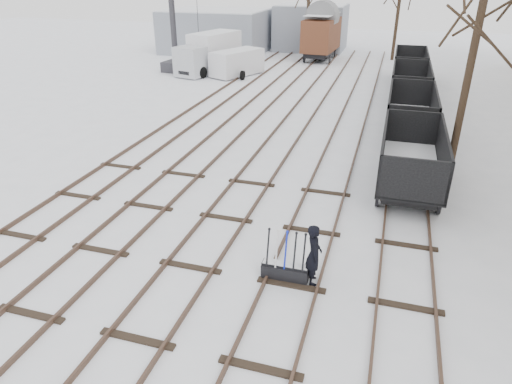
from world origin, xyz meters
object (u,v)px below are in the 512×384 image
at_px(ground_frame, 285,270).
at_px(panel_van, 237,62).
at_px(freight_wagon_a, 410,167).
at_px(lorry, 209,52).
at_px(worker, 314,254).
at_px(box_van_wagon, 321,34).
at_px(crane, 175,40).

height_order(ground_frame, panel_van, panel_van).
relative_size(freight_wagon_a, lorry, 0.81).
height_order(worker, lorry, lorry).
xyz_separation_m(box_van_wagon, crane, (-10.64, -8.50, 0.12)).
relative_size(box_van_wagon, panel_van, 1.12).
height_order(worker, crane, crane).
bearing_deg(panel_van, box_van_wagon, 83.22).
bearing_deg(box_van_wagon, worker, -76.75).
bearing_deg(freight_wagon_a, lorry, 130.34).
xyz_separation_m(worker, lorry, (-13.32, 25.59, 0.70)).
bearing_deg(worker, panel_van, 8.51).
bearing_deg(freight_wagon_a, crane, 135.58).
distance_m(worker, crane, 29.95).
bearing_deg(freight_wagon_a, panel_van, 126.31).
distance_m(ground_frame, panel_van, 26.95).
height_order(freight_wagon_a, crane, crane).
height_order(box_van_wagon, lorry, box_van_wagon).
height_order(panel_van, crane, crane).
relative_size(ground_frame, box_van_wagon, 0.27).
relative_size(ground_frame, worker, 0.83).
xyz_separation_m(box_van_wagon, panel_van, (-5.24, -8.77, -1.34)).
bearing_deg(ground_frame, lorry, 115.62).
bearing_deg(crane, worker, -51.77).
relative_size(lorry, crane, 0.75).
distance_m(lorry, crane, 2.96).
bearing_deg(freight_wagon_a, box_van_wagon, 106.58).
height_order(ground_frame, crane, crane).
relative_size(panel_van, crane, 0.52).
distance_m(ground_frame, worker, 0.97).
distance_m(ground_frame, lorry, 28.63).
xyz_separation_m(ground_frame, worker, (0.75, 0.10, 0.61)).
xyz_separation_m(panel_van, crane, (-5.41, 0.27, 1.46)).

